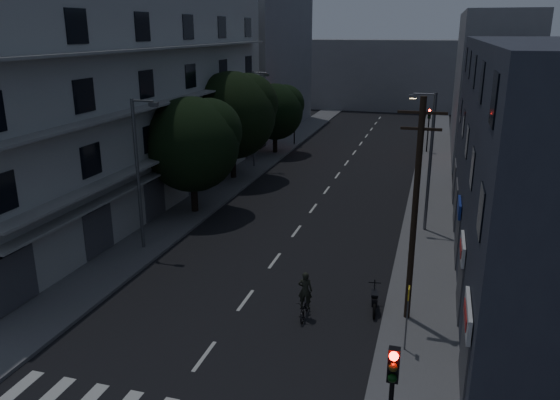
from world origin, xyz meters
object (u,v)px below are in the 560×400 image
Objects in this scene: traffic_signal_near at (392,391)px; motorcycle at (374,301)px; bus_stop_sign at (408,307)px; cyclist at (305,302)px; utility_pole at (415,208)px.

traffic_signal_near is 2.23× the size of motorcycle.
cyclist is (-4.17, 1.54, -1.20)m from bus_stop_sign.
bus_stop_sign is at bearing -70.30° from motorcycle.
bus_stop_sign is at bearing 89.53° from traffic_signal_near.
utility_pole is 5.92m from cyclist.
motorcycle is at bearing 163.44° from utility_pole.
motorcycle is (-1.39, 0.41, -4.40)m from utility_pole.
utility_pole is 3.87m from bus_stop_sign.
bus_stop_sign is 1.24× the size of cyclist.
utility_pole is at bearing 90.16° from traffic_signal_near.
traffic_signal_near is at bearing -89.84° from utility_pole.
traffic_signal_near is 6.76m from bus_stop_sign.
utility_pole reaches higher than cyclist.
motorcycle is 3.02m from cyclist.
motorcycle is (-1.42, 9.53, -2.63)m from traffic_signal_near.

